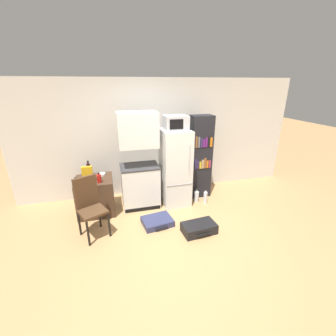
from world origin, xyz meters
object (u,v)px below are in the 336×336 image
bottle_wine_dark (89,169)px  bottle_ketchup_red (99,178)px  microwave (176,123)px  cereal_box (88,174)px  side_table (96,196)px  bottle_amber_beer (87,176)px  water_bottle_front (205,197)px  bottle_milk_white (76,182)px  water_bottle_middle (197,196)px  suitcase_small_flat (199,228)px  bowl (101,174)px  chair (89,202)px  suitcase_large_flat (157,221)px  bookshelf (200,157)px  kitchen_hutch (139,165)px  refrigerator (175,168)px

bottle_wine_dark → bottle_ketchup_red: 0.48m
microwave → bottle_wine_dark: size_ratio=1.50×
cereal_box → side_table: bearing=48.3°
bottle_amber_beer → water_bottle_front: 2.48m
bottle_milk_white → water_bottle_middle: bearing=2.8°
side_table → bottle_milk_white: (-0.28, -0.25, 0.43)m
microwave → cereal_box: microwave is taller
suitcase_small_flat → microwave: bearing=89.8°
side_table → water_bottle_front: bearing=-6.0°
bottle_ketchup_red → bowl: 0.34m
side_table → bottle_amber_beer: size_ratio=5.05×
bottle_amber_beer → suitcase_small_flat: size_ratio=0.23×
chair → suitcase_large_flat: size_ratio=1.77×
bowl → water_bottle_middle: bearing=-8.2°
bottle_milk_white → cereal_box: cereal_box is taller
microwave → suitcase_small_flat: 2.02m
bookshelf → water_bottle_middle: size_ratio=6.01×
water_bottle_middle → cereal_box: bearing=179.1°
microwave → water_bottle_middle: (0.46, -0.13, -1.61)m
microwave → suitcase_large_flat: bearing=-126.8°
kitchen_hutch → bowl: (-0.76, 0.10, -0.16)m
suitcase_small_flat → water_bottle_middle: (0.36, 1.03, 0.04)m
chair → suitcase_small_flat: 1.92m
refrigerator → bowl: (-1.49, 0.15, -0.06)m
refrigerator → cereal_box: size_ratio=5.32×
kitchen_hutch → bowl: bearing=172.7°
suitcase_large_flat → chair: bearing=170.1°
suitcase_large_flat → suitcase_small_flat: (0.65, -0.42, 0.03)m
kitchen_hutch → refrigerator: (0.74, -0.05, -0.10)m
side_table → bowl: bearing=45.8°
bottle_milk_white → bottle_ketchup_red: (0.40, 0.06, 0.01)m
bottle_wine_dark → chair: (0.04, -0.95, -0.24)m
bookshelf → bottle_amber_beer: bookshelf is taller
suitcase_large_flat → water_bottle_middle: (1.01, 0.61, 0.07)m
bottle_milk_white → suitcase_large_flat: bearing=-19.9°
microwave → chair: 2.15m
cereal_box → chair: (0.03, -0.61, -0.27)m
bookshelf → suitcase_large_flat: (-1.18, -0.91, -0.86)m
bowl → water_bottle_middle: size_ratio=0.52×
chair → suitcase_large_flat: 1.26m
bottle_wine_dark → bottle_ketchup_red: size_ratio=1.53×
kitchen_hutch → microwave: kitchen_hutch is taller
bookshelf → chair: bookshelf is taller
bookshelf → cereal_box: (-2.35, -0.27, -0.05)m
side_table → refrigerator: bearing=0.0°
bookshelf → bottle_ketchup_red: bearing=-170.5°
chair → bottle_ketchup_red: bearing=45.8°
bookshelf → water_bottle_front: 0.88m
kitchen_hutch → water_bottle_front: size_ratio=5.83×
bottle_wine_dark → bottle_amber_beer: bottle_wine_dark is taller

